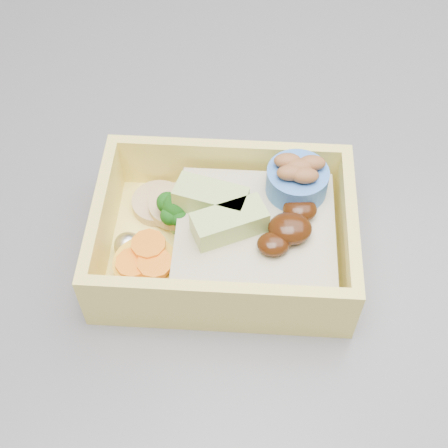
{
  "coord_description": "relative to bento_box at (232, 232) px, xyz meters",
  "views": [
    {
      "loc": [
        -0.03,
        -0.24,
        1.28
      ],
      "look_at": [
        -0.03,
        -0.0,
        0.95
      ],
      "focal_mm": 50.0,
      "sensor_mm": 36.0,
      "label": 1
    }
  ],
  "objects": [
    {
      "name": "bento_box",
      "position": [
        0.0,
        0.0,
        0.0
      ],
      "size": [
        0.18,
        0.13,
        0.06
      ],
      "rotation": [
        0.0,
        0.0,
        -0.06
      ],
      "color": "#FFE869",
      "rests_on": "island"
    }
  ]
}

